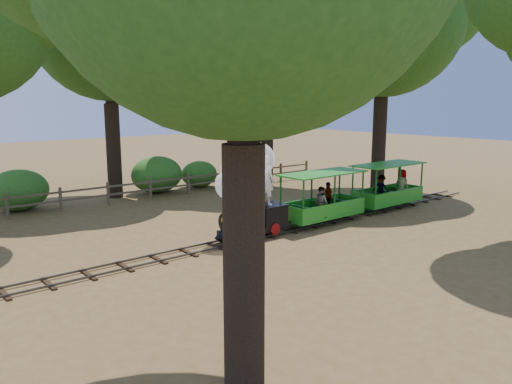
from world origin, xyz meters
TOP-DOWN VIEW (x-y plane):
  - ground at (0.00, 0.00)m, footprint 90.00×90.00m
  - track at (0.00, 0.00)m, footprint 22.00×1.00m
  - locomotive at (-1.70, 0.07)m, footprint 2.77×1.31m
  - carriage_front at (1.75, -0.03)m, footprint 3.42×1.40m
  - carriage_rear at (5.74, -0.03)m, footprint 3.42×1.40m
  - oak_nc at (-2.03, 9.59)m, footprint 8.47×7.45m
  - oak_ne at (5.47, 7.58)m, footprint 7.82×6.89m
  - oak_e at (8.96, 3.10)m, footprint 9.47×8.33m
  - fence at (0.00, 8.00)m, footprint 18.10×0.10m
  - shrub_west at (-6.25, 9.30)m, footprint 2.44×1.88m
  - shrub_mid_w at (0.06, 9.30)m, footprint 2.57×1.98m
  - shrub_mid_e at (2.49, 9.30)m, footprint 1.96×1.51m
  - shrub_east at (5.81, 9.30)m, footprint 2.64×2.03m

SIDE VIEW (x-z plane):
  - ground at x=0.00m, z-range 0.00..0.00m
  - track at x=0.00m, z-range 0.02..0.12m
  - fence at x=0.00m, z-range 0.08..1.08m
  - shrub_mid_e at x=2.49m, z-range 0.00..1.36m
  - carriage_front at x=1.75m, z-range -0.15..1.63m
  - carriage_rear at x=5.74m, z-range -0.12..1.66m
  - shrub_west at x=-6.25m, z-range 0.00..1.69m
  - shrub_mid_w at x=0.06m, z-range 0.00..1.78m
  - shrub_east at x=5.81m, z-range 0.00..1.83m
  - locomotive at x=-1.70m, z-range 0.19..3.38m
  - oak_ne at x=5.47m, z-range 2.43..12.94m
  - oak_nc at x=-2.03m, z-range 2.53..13.69m
  - oak_e at x=8.96m, z-range 2.67..14.80m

